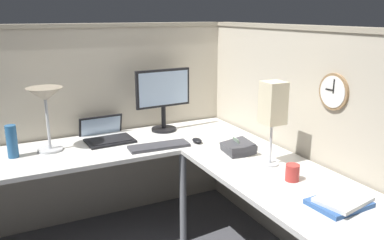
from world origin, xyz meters
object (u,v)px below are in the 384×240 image
(desk_lamp_paper, at_px, (273,105))
(thermos_flask, at_px, (12,141))
(monitor, at_px, (163,95))
(office_phone, at_px, (238,148))
(keyboard, at_px, (159,146))
(computer_mouse, at_px, (197,141))
(book_stack, at_px, (341,202))
(laptop, at_px, (106,135))
(desk_lamp_dome, at_px, (45,99))
(coffee_mug, at_px, (292,173))
(wall_clock, at_px, (334,92))

(desk_lamp_paper, bearing_deg, thermos_flask, 148.77)
(monitor, distance_m, office_phone, 0.81)
(keyboard, height_order, computer_mouse, computer_mouse)
(book_stack, bearing_deg, monitor, 99.95)
(laptop, height_order, book_stack, laptop)
(office_phone, bearing_deg, computer_mouse, 114.40)
(desk_lamp_dome, bearing_deg, office_phone, -29.11)
(monitor, height_order, coffee_mug, monitor)
(computer_mouse, distance_m, desk_lamp_paper, 0.73)
(thermos_flask, relative_size, desk_lamp_paper, 0.42)
(laptop, height_order, desk_lamp_paper, desk_lamp_paper)
(book_stack, bearing_deg, keyboard, 111.37)
(coffee_mug, xyz_separation_m, wall_clock, (0.33, 0.06, 0.43))
(office_phone, xyz_separation_m, book_stack, (0.04, -0.87, -0.02))
(wall_clock, bearing_deg, book_stack, -128.06)
(book_stack, bearing_deg, computer_mouse, 98.79)
(keyboard, relative_size, desk_lamp_dome, 0.97)
(office_phone, height_order, desk_lamp_paper, desk_lamp_paper)
(monitor, height_order, laptop, monitor)
(book_stack, bearing_deg, wall_clock, 51.94)
(computer_mouse, distance_m, office_phone, 0.36)
(keyboard, xyz_separation_m, book_stack, (0.48, -1.22, 0.01))
(laptop, bearing_deg, coffee_mug, -59.24)
(computer_mouse, distance_m, wall_clock, 1.04)
(computer_mouse, bearing_deg, desk_lamp_paper, -70.48)
(keyboard, xyz_separation_m, desk_lamp_dome, (-0.70, 0.28, 0.35))
(thermos_flask, bearing_deg, laptop, 11.00)
(computer_mouse, height_order, wall_clock, wall_clock)
(thermos_flask, bearing_deg, desk_lamp_dome, 7.14)
(desk_lamp_dome, bearing_deg, computer_mouse, -17.31)
(laptop, xyz_separation_m, office_phone, (0.72, -0.73, 0.01))
(desk_lamp_dome, height_order, desk_lamp_paper, desk_lamp_paper)
(desk_lamp_paper, bearing_deg, coffee_mug, -98.47)
(book_stack, relative_size, wall_clock, 1.39)
(desk_lamp_dome, distance_m, wall_clock, 1.86)
(laptop, distance_m, desk_lamp_dome, 0.55)
(office_phone, relative_size, book_stack, 0.74)
(office_phone, bearing_deg, desk_lamp_dome, 150.89)
(office_phone, bearing_deg, thermos_flask, 156.26)
(computer_mouse, xyz_separation_m, desk_lamp_dome, (-0.99, 0.31, 0.35))
(monitor, distance_m, computer_mouse, 0.50)
(monitor, relative_size, book_stack, 1.64)
(monitor, xyz_separation_m, book_stack, (0.28, -1.59, -0.27))
(desk_lamp_dome, relative_size, wall_clock, 2.02)
(wall_clock, bearing_deg, desk_lamp_dome, 143.79)
(wall_clock, bearing_deg, coffee_mug, -169.65)
(laptop, height_order, office_phone, laptop)
(coffee_mug, height_order, wall_clock, wall_clock)
(desk_lamp_dome, height_order, book_stack, desk_lamp_dome)
(keyboard, height_order, book_stack, book_stack)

